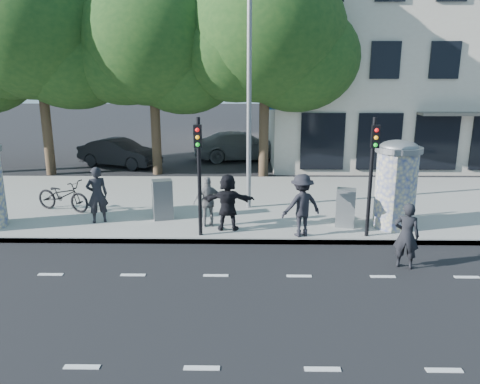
{
  "coord_description": "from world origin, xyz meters",
  "views": [
    {
      "loc": [
        0.74,
        -8.94,
        4.8
      ],
      "look_at": [
        0.55,
        3.5,
        1.53
      ],
      "focal_mm": 35.0,
      "sensor_mm": 36.0,
      "label": 1
    }
  ],
  "objects_px": {
    "ped_b": "(97,195)",
    "car_right": "(242,146)",
    "traffic_pole_near": "(199,165)",
    "ped_d": "(302,205)",
    "man_road": "(406,236)",
    "ad_column_right": "(396,182)",
    "car_mid": "(119,153)",
    "traffic_pole_far": "(372,165)",
    "ped_f": "(228,202)",
    "ped_e": "(208,202)",
    "bicycle": "(63,195)",
    "cabinet_left": "(163,200)",
    "cabinet_right": "(346,208)",
    "street_lamp": "(249,70)"
  },
  "relations": [
    {
      "from": "ped_b",
      "to": "car_right",
      "type": "height_order",
      "value": "ped_b"
    },
    {
      "from": "traffic_pole_near",
      "to": "ped_d",
      "type": "bearing_deg",
      "value": 1.13
    },
    {
      "from": "ped_d",
      "to": "man_road",
      "type": "bearing_deg",
      "value": 121.49
    },
    {
      "from": "ad_column_right",
      "to": "car_right",
      "type": "bearing_deg",
      "value": 112.06
    },
    {
      "from": "ped_d",
      "to": "car_mid",
      "type": "height_order",
      "value": "ped_d"
    },
    {
      "from": "traffic_pole_far",
      "to": "ped_f",
      "type": "relative_size",
      "value": 1.99
    },
    {
      "from": "traffic_pole_far",
      "to": "ped_e",
      "type": "relative_size",
      "value": 2.2
    },
    {
      "from": "traffic_pole_far",
      "to": "bicycle",
      "type": "xyz_separation_m",
      "value": [
        -9.68,
        2.4,
        -1.55
      ]
    },
    {
      "from": "man_road",
      "to": "bicycle",
      "type": "height_order",
      "value": "man_road"
    },
    {
      "from": "traffic_pole_near",
      "to": "traffic_pole_far",
      "type": "xyz_separation_m",
      "value": [
        4.8,
        0.0,
        0.0
      ]
    },
    {
      "from": "traffic_pole_near",
      "to": "ad_column_right",
      "type": "bearing_deg",
      "value": 8.89
    },
    {
      "from": "traffic_pole_far",
      "to": "ped_f",
      "type": "bearing_deg",
      "value": 172.33
    },
    {
      "from": "bicycle",
      "to": "cabinet_left",
      "type": "xyz_separation_m",
      "value": [
        3.53,
        -0.85,
        0.11
      ]
    },
    {
      "from": "traffic_pole_far",
      "to": "ped_f",
      "type": "height_order",
      "value": "traffic_pole_far"
    },
    {
      "from": "ped_b",
      "to": "ped_f",
      "type": "distance_m",
      "value": 4.13
    },
    {
      "from": "ped_e",
      "to": "ped_f",
      "type": "height_order",
      "value": "ped_f"
    },
    {
      "from": "ped_b",
      "to": "ped_e",
      "type": "distance_m",
      "value": 3.49
    },
    {
      "from": "traffic_pole_far",
      "to": "traffic_pole_near",
      "type": "bearing_deg",
      "value": 180.0
    },
    {
      "from": "ped_f",
      "to": "car_mid",
      "type": "bearing_deg",
      "value": -58.26
    },
    {
      "from": "ped_d",
      "to": "bicycle",
      "type": "height_order",
      "value": "ped_d"
    },
    {
      "from": "traffic_pole_far",
      "to": "ped_d",
      "type": "relative_size",
      "value": 1.87
    },
    {
      "from": "traffic_pole_far",
      "to": "ped_d",
      "type": "height_order",
      "value": "traffic_pole_far"
    },
    {
      "from": "bicycle",
      "to": "cabinet_right",
      "type": "height_order",
      "value": "cabinet_right"
    },
    {
      "from": "street_lamp",
      "to": "cabinet_right",
      "type": "xyz_separation_m",
      "value": [
        2.94,
        -1.93,
        -4.06
      ]
    },
    {
      "from": "street_lamp",
      "to": "car_right",
      "type": "distance_m",
      "value": 10.57
    },
    {
      "from": "ped_b",
      "to": "cabinet_left",
      "type": "relative_size",
      "value": 1.39
    },
    {
      "from": "street_lamp",
      "to": "ped_b",
      "type": "bearing_deg",
      "value": -160.61
    },
    {
      "from": "traffic_pole_near",
      "to": "ped_f",
      "type": "relative_size",
      "value": 1.99
    },
    {
      "from": "ped_d",
      "to": "ped_f",
      "type": "bearing_deg",
      "value": -33.19
    },
    {
      "from": "ped_e",
      "to": "traffic_pole_near",
      "type": "bearing_deg",
      "value": 63.94
    },
    {
      "from": "bicycle",
      "to": "man_road",
      "type": "bearing_deg",
      "value": -93.72
    },
    {
      "from": "ped_d",
      "to": "man_road",
      "type": "distance_m",
      "value": 3.03
    },
    {
      "from": "cabinet_left",
      "to": "car_mid",
      "type": "bearing_deg",
      "value": 95.51
    },
    {
      "from": "ped_d",
      "to": "street_lamp",
      "type": "bearing_deg",
      "value": -82.04
    },
    {
      "from": "ped_d",
      "to": "ped_b",
      "type": "bearing_deg",
      "value": -30.61
    },
    {
      "from": "bicycle",
      "to": "cabinet_right",
      "type": "distance_m",
      "value": 9.34
    },
    {
      "from": "ad_column_right",
      "to": "cabinet_left",
      "type": "relative_size",
      "value": 2.07
    },
    {
      "from": "ped_b",
      "to": "bicycle",
      "type": "height_order",
      "value": "ped_b"
    },
    {
      "from": "traffic_pole_near",
      "to": "bicycle",
      "type": "bearing_deg",
      "value": 153.77
    },
    {
      "from": "cabinet_left",
      "to": "cabinet_right",
      "type": "distance_m",
      "value": 5.72
    },
    {
      "from": "traffic_pole_far",
      "to": "ped_b",
      "type": "bearing_deg",
      "value": 171.69
    },
    {
      "from": "ad_column_right",
      "to": "ped_b",
      "type": "distance_m",
      "value": 9.13
    },
    {
      "from": "ped_e",
      "to": "man_road",
      "type": "xyz_separation_m",
      "value": [
        5.11,
        -2.66,
        -0.09
      ]
    },
    {
      "from": "ped_e",
      "to": "cabinet_right",
      "type": "relative_size",
      "value": 1.32
    },
    {
      "from": "ped_e",
      "to": "cabinet_right",
      "type": "height_order",
      "value": "ped_e"
    },
    {
      "from": "cabinet_left",
      "to": "car_mid",
      "type": "relative_size",
      "value": 0.3
    },
    {
      "from": "man_road",
      "to": "car_right",
      "type": "height_order",
      "value": "man_road"
    },
    {
      "from": "ped_f",
      "to": "car_right",
      "type": "relative_size",
      "value": 0.33
    },
    {
      "from": "car_right",
      "to": "ped_e",
      "type": "bearing_deg",
      "value": 165.52
    },
    {
      "from": "ped_b",
      "to": "man_road",
      "type": "distance_m",
      "value": 9.09
    }
  ]
}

